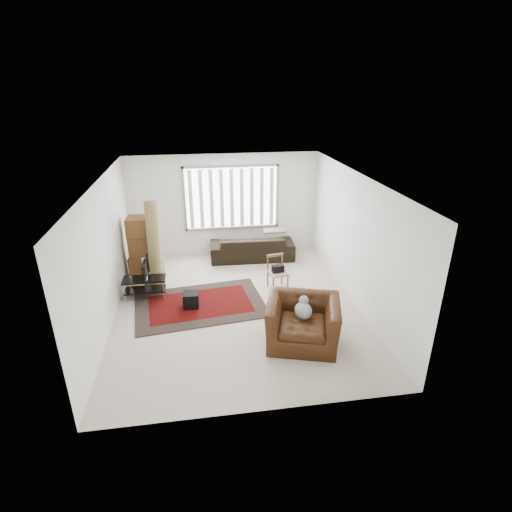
{
  "coord_description": "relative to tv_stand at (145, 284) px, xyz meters",
  "views": [
    {
      "loc": [
        -0.74,
        -7.31,
        4.31
      ],
      "look_at": [
        0.42,
        0.16,
        1.05
      ],
      "focal_mm": 28.0,
      "sensor_mm": 36.0,
      "label": 1
    }
  ],
  "objects": [
    {
      "name": "tv",
      "position": [
        -0.0,
        0.0,
        0.34
      ],
      "size": [
        0.1,
        0.74,
        0.42
      ],
      "primitive_type": "imported",
      "rotation": [
        0.0,
        0.0,
        1.57
      ],
      "color": "black",
      "rests_on": "tv_stand"
    },
    {
      "name": "subwoofer",
      "position": [
        0.98,
        -0.59,
        -0.15
      ],
      "size": [
        0.33,
        0.33,
        0.31
      ],
      "primitive_type": "cube",
      "rotation": [
        0.0,
        0.0,
        -0.04
      ],
      "color": "black",
      "rests_on": "persian_rug"
    },
    {
      "name": "sofa",
      "position": [
        2.62,
        1.77,
        0.09
      ],
      "size": [
        2.24,
        1.06,
        0.85
      ],
      "primitive_type": "imported",
      "rotation": [
        0.0,
        0.0,
        3.09
      ],
      "color": "black",
      "rests_on": "ground"
    },
    {
      "name": "armchair",
      "position": [
        2.96,
        -2.13,
        0.15
      ],
      "size": [
        1.53,
        1.42,
        0.94
      ],
      "rotation": [
        0.0,
        0.0,
        -0.29
      ],
      "color": "#391D0B",
      "rests_on": "ground"
    },
    {
      "name": "rolled_rug",
      "position": [
        0.2,
        0.69,
        0.65
      ],
      "size": [
        0.3,
        0.65,
        1.96
      ],
      "primitive_type": "cylinder",
      "rotation": [
        -0.19,
        0.0,
        -0.02
      ],
      "color": "olive",
      "rests_on": "ground"
    },
    {
      "name": "moving_boxes",
      "position": [
        -0.13,
        1.07,
        0.37
      ],
      "size": [
        0.64,
        0.59,
        1.5
      ],
      "color": "brown",
      "rests_on": "ground"
    },
    {
      "name": "white_flatpack",
      "position": [
        0.14,
        0.7,
        -0.01
      ],
      "size": [
        0.51,
        0.23,
        0.64
      ],
      "primitive_type": "cube",
      "rotation": [
        -0.17,
        0.0,
        0.1
      ],
      "color": "silver",
      "rests_on": "ground"
    },
    {
      "name": "side_chair",
      "position": [
        2.94,
        -0.01,
        0.1
      ],
      "size": [
        0.48,
        0.48,
        0.78
      ],
      "rotation": [
        0.0,
        0.0,
        0.18
      ],
      "color": "#997F64",
      "rests_on": "ground"
    },
    {
      "name": "tv_stand",
      "position": [
        0.0,
        0.0,
        0.0
      ],
      "size": [
        0.91,
        0.41,
        0.46
      ],
      "color": "black",
      "rests_on": "ground"
    },
    {
      "name": "room",
      "position": [
        1.98,
        -0.17,
        1.43
      ],
      "size": [
        6.0,
        6.02,
        2.71
      ],
      "color": "beige",
      "rests_on": "ground"
    },
    {
      "name": "persian_rug",
      "position": [
        1.16,
        -0.52,
        -0.32
      ],
      "size": [
        2.87,
        2.09,
        0.02
      ],
      "color": "black",
      "rests_on": "ground"
    }
  ]
}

